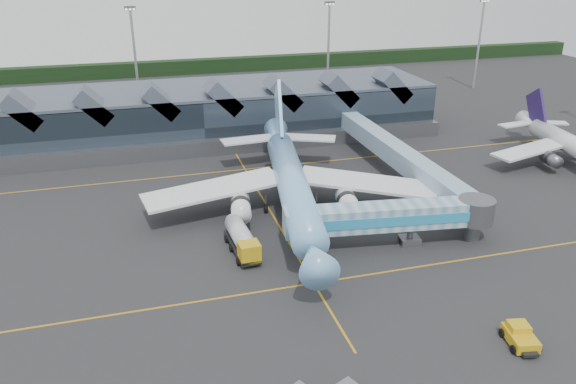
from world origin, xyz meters
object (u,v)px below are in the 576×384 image
object	(u,v)px
fuel_truck	(241,237)
regional_jet	(571,145)
pushback_tug	(520,336)
jet_bridge	(403,216)
main_airliner	(291,181)

from	to	relation	value
fuel_truck	regional_jet	bearing A→B (deg)	10.31
fuel_truck	pushback_tug	world-z (taller)	fuel_truck
jet_bridge	main_airliner	bearing A→B (deg)	135.17
fuel_truck	jet_bridge	bearing A→B (deg)	-14.68
regional_jet	pushback_tug	world-z (taller)	regional_jet
jet_bridge	fuel_truck	xyz separation A→B (m)	(-19.07, 3.83, -2.02)
main_airliner	fuel_truck	bearing A→B (deg)	-124.00
jet_bridge	pushback_tug	bearing A→B (deg)	-76.92
main_airliner	regional_jet	xyz separation A→B (m)	(50.13, 4.93, -1.02)
fuel_truck	main_airliner	bearing A→B (deg)	43.11
main_airliner	regional_jet	distance (m)	50.38
regional_jet	jet_bridge	distance (m)	43.92
regional_jet	jet_bridge	bearing A→B (deg)	-148.68
regional_jet	fuel_truck	xyz separation A→B (m)	(-59.06, -14.32, -1.63)
main_airliner	fuel_truck	xyz separation A→B (m)	(-8.93, -9.39, -2.65)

